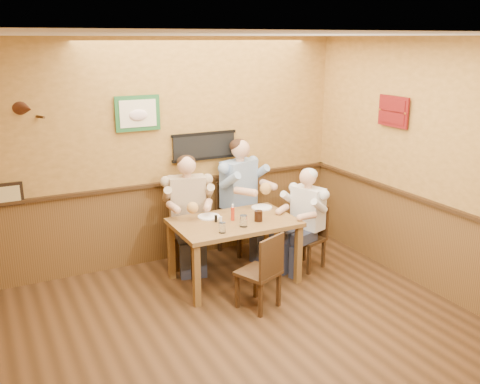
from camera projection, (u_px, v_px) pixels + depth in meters
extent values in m
plane|color=#34200F|center=(249.00, 357.00, 4.83)|extent=(5.00, 5.00, 0.00)
cube|color=silver|center=(251.00, 35.00, 4.05)|extent=(5.00, 5.00, 0.02)
cube|color=#BE8E42|center=(155.00, 154.00, 6.58)|extent=(5.00, 0.02, 2.80)
cube|color=#BE8E42|center=(463.00, 176.00, 5.53)|extent=(0.02, 5.00, 2.80)
cube|color=brown|center=(158.00, 223.00, 6.81)|extent=(5.00, 0.02, 1.00)
cube|color=brown|center=(452.00, 257.00, 5.77)|extent=(0.02, 5.00, 1.00)
cube|color=black|center=(204.00, 146.00, 6.81)|extent=(0.88, 0.03, 0.34)
cube|color=#1F5A2A|center=(138.00, 113.00, 6.31)|extent=(0.54, 0.03, 0.42)
cube|color=black|center=(9.00, 194.00, 5.88)|extent=(0.30, 0.03, 0.26)
cube|color=maroon|center=(393.00, 111.00, 6.26)|extent=(0.03, 0.48, 0.36)
cube|color=brown|center=(234.00, 223.00, 6.17)|extent=(1.40, 0.90, 0.05)
cube|color=brown|center=(197.00, 276.00, 5.66)|extent=(0.07, 0.07, 0.70)
cube|color=brown|center=(298.00, 255.00, 6.22)|extent=(0.07, 0.07, 0.70)
cube|color=brown|center=(171.00, 251.00, 6.33)|extent=(0.07, 0.07, 0.70)
cube|color=brown|center=(265.00, 234.00, 6.89)|extent=(0.07, 0.07, 0.70)
cylinder|color=white|center=(222.00, 228.00, 5.76)|extent=(0.09, 0.09, 0.11)
cylinder|color=white|center=(244.00, 221.00, 5.95)|extent=(0.11, 0.11, 0.13)
cylinder|color=black|center=(258.00, 216.00, 6.13)|extent=(0.12, 0.12, 0.12)
cylinder|color=red|center=(233.00, 213.00, 6.15)|extent=(0.05, 0.05, 0.18)
cylinder|color=silver|center=(221.00, 220.00, 6.04)|extent=(0.04, 0.04, 0.09)
cylinder|color=black|center=(216.00, 219.00, 6.10)|extent=(0.04, 0.04, 0.08)
cylinder|color=white|center=(209.00, 217.00, 6.27)|extent=(0.28, 0.28, 0.02)
cylinder|color=white|center=(262.00, 207.00, 6.62)|extent=(0.30, 0.30, 0.02)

